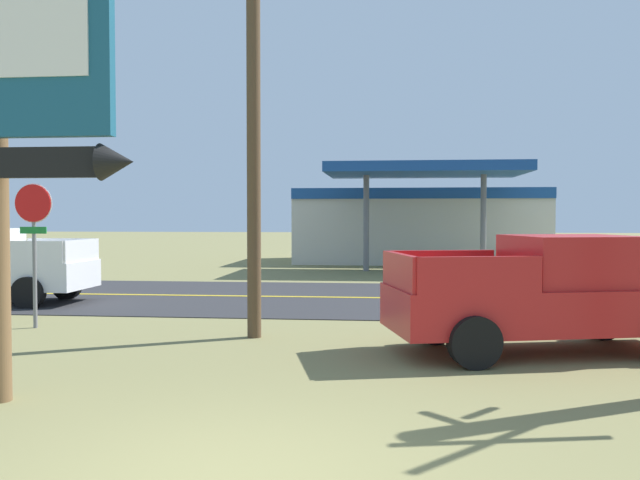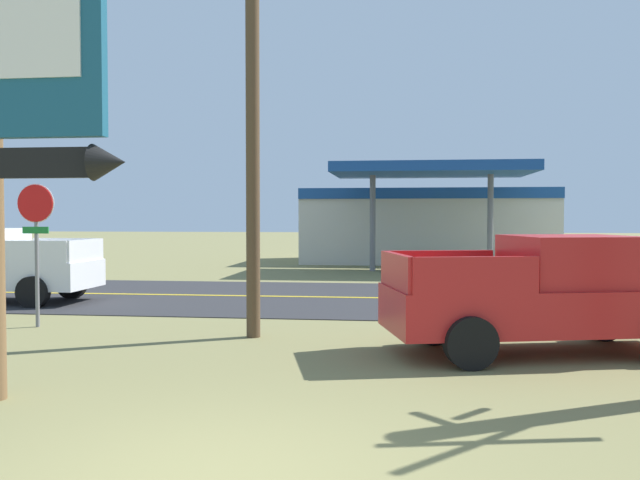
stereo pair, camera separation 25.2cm
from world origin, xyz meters
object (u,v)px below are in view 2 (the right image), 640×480
(utility_pole, at_px, (253,80))
(gas_station, at_px, (426,223))
(pickup_red_parked_on_lawn, at_px, (548,296))
(car_silver_near_lane, at_px, (617,278))
(stop_sign, at_px, (36,229))

(utility_pole, distance_m, gas_station, 21.74)
(utility_pole, height_order, pickup_red_parked_on_lawn, utility_pole)
(pickup_red_parked_on_lawn, relative_size, car_silver_near_lane, 1.31)
(gas_station, bearing_deg, car_silver_near_lane, -77.15)
(pickup_red_parked_on_lawn, height_order, car_silver_near_lane, pickup_red_parked_on_lawn)
(utility_pole, distance_m, car_silver_near_lane, 9.75)
(gas_station, bearing_deg, pickup_red_parked_on_lawn, -86.81)
(stop_sign, bearing_deg, utility_pole, -6.89)
(utility_pole, bearing_deg, pickup_red_parked_on_lawn, -9.45)
(pickup_red_parked_on_lawn, bearing_deg, utility_pole, 170.55)
(gas_station, relative_size, pickup_red_parked_on_lawn, 2.17)
(stop_sign, xyz_separation_m, gas_station, (8.64, 20.62, -0.08))
(stop_sign, distance_m, pickup_red_parked_on_lawn, 10.03)
(stop_sign, bearing_deg, car_silver_near_lane, 16.11)
(car_silver_near_lane, bearing_deg, pickup_red_parked_on_lawn, -117.70)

